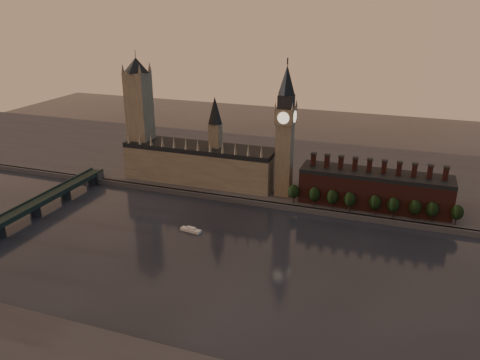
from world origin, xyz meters
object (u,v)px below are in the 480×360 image
(victoria_tower, at_px, (140,113))
(westminster_bridge, at_px, (14,218))
(big_ben, at_px, (285,130))
(river_boat, at_px, (191,230))

(victoria_tower, relative_size, westminster_bridge, 0.54)
(westminster_bridge, bearing_deg, big_ben, 34.33)
(victoria_tower, bearing_deg, big_ben, -2.20)
(westminster_bridge, bearing_deg, victoria_tower, 73.44)
(big_ben, xyz_separation_m, river_boat, (-45.54, -77.31, -55.66))
(victoria_tower, height_order, westminster_bridge, victoria_tower)
(big_ben, xyz_separation_m, westminster_bridge, (-165.00, -112.70, -49.39))
(victoria_tower, distance_m, westminster_bridge, 133.21)
(big_ben, relative_size, river_boat, 6.83)
(victoria_tower, xyz_separation_m, river_boat, (84.46, -82.31, -57.92))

